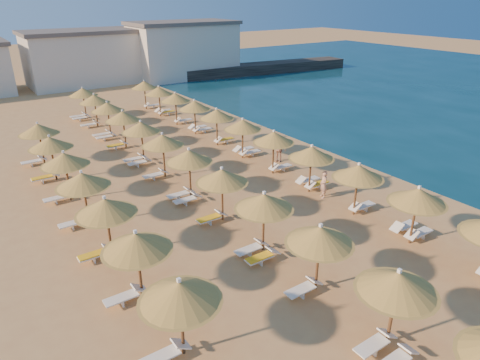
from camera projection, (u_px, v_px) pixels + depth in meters
ground at (293, 221)px, 23.99m from camera, size 220.00×220.00×0.00m
jetty at (261, 68)px, 68.89m from camera, size 30.27×7.98×1.50m
hotel_blocks at (87, 58)px, 58.68m from camera, size 46.74×11.93×8.10m
parasol_row_east at (257, 131)px, 30.81m from camera, size 2.90×44.21×3.20m
parasol_row_west at (175, 148)px, 27.39m from camera, size 2.90×44.21×3.20m
parasol_row_inland at (82, 181)px, 22.66m from camera, size 2.90×25.43×3.20m
loungers at (202, 178)px, 28.71m from camera, size 16.15×41.86×0.66m
beachgoer_c at (279, 150)px, 32.24m from camera, size 0.98×1.17×1.87m
beachgoer_a at (323, 184)px, 26.47m from camera, size 0.64×0.75×1.75m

